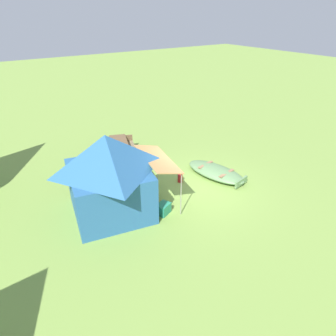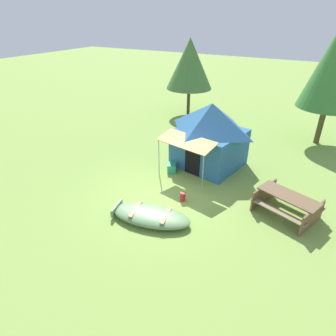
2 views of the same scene
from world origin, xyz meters
TOP-DOWN VIEW (x-y plane):
  - ground_plane at (0.00, 0.00)m, footprint 80.00×80.00m
  - beached_rowboat at (0.37, -1.39)m, footprint 2.94×1.73m
  - canvas_cabin_tent at (0.53, 3.35)m, footprint 3.36×4.02m
  - picnic_table at (4.31, 1.19)m, footprint 2.38×2.08m
  - cooler_box at (-0.60, 1.94)m, footprint 0.54×0.60m
  - fuel_can at (0.82, 0.17)m, footprint 0.23×0.23m
  - pine_tree_back_left at (-3.54, 9.67)m, footprint 2.99×2.99m

SIDE VIEW (x-z plane):
  - ground_plane at x=0.00m, z-range 0.00..0.00m
  - fuel_can at x=0.82m, z-range 0.00..0.35m
  - cooler_box at x=-0.60m, z-range 0.00..0.38m
  - beached_rowboat at x=0.37m, z-range 0.01..0.38m
  - picnic_table at x=4.31m, z-range 0.10..0.89m
  - canvas_cabin_tent at x=0.53m, z-range 0.05..2.93m
  - pine_tree_back_left at x=-3.54m, z-range 0.88..5.76m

